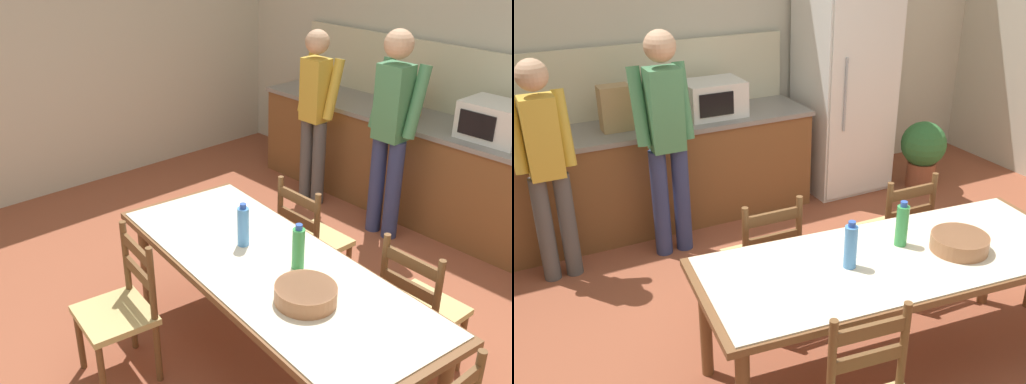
{
  "view_description": "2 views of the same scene",
  "coord_description": "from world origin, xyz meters",
  "views": [
    {
      "loc": [
        2.19,
        -2.16,
        2.54
      ],
      "look_at": [
        -0.4,
        0.11,
        0.92
      ],
      "focal_mm": 42.0,
      "sensor_mm": 36.0,
      "label": 1
    },
    {
      "loc": [
        -1.81,
        -2.41,
        2.43
      ],
      "look_at": [
        -0.33,
        0.43,
        0.97
      ],
      "focal_mm": 42.0,
      "sensor_mm": 36.0,
      "label": 2
    }
  ],
  "objects": [
    {
      "name": "person_at_sink",
      "position": [
        -1.41,
        1.71,
        0.91
      ],
      "size": [
        0.41,
        0.28,
        1.63
      ],
      "rotation": [
        0.0,
        0.0,
        1.57
      ],
      "color": "#4C4C4C",
      "rests_on": "ground"
    },
    {
      "name": "wall_left",
      "position": [
        -3.26,
        0.0,
        1.45
      ],
      "size": [
        0.12,
        5.2,
        2.9
      ],
      "primitive_type": "cube",
      "color": "beige",
      "rests_on": "ground"
    },
    {
      "name": "microwave",
      "position": [
        0.06,
        2.21,
        1.05
      ],
      "size": [
        0.5,
        0.39,
        0.3
      ],
      "color": "white",
      "rests_on": "kitchen_counter"
    },
    {
      "name": "chair_side_near_left",
      "position": [
        -0.46,
        -0.88,
        0.44
      ],
      "size": [
        0.47,
        0.45,
        0.91
      ],
      "rotation": [
        0.0,
        0.0,
        -0.12
      ],
      "color": "brown",
      "rests_on": "ground"
    },
    {
      "name": "bottle_near_centre",
      "position": [
        -0.17,
        -0.19,
        0.88
      ],
      "size": [
        0.07,
        0.07,
        0.27
      ],
      "color": "#4C8ED6",
      "rests_on": "dining_table"
    },
    {
      "name": "bottle_off_centre",
      "position": [
        0.22,
        -0.12,
        0.88
      ],
      "size": [
        0.07,
        0.07,
        0.27
      ],
      "color": "green",
      "rests_on": "dining_table"
    },
    {
      "name": "serving_bowl",
      "position": [
        0.47,
        -0.32,
        0.8
      ],
      "size": [
        0.32,
        0.32,
        0.09
      ],
      "color": "#9E6642",
      "rests_on": "dining_table"
    },
    {
      "name": "ground_plane",
      "position": [
        0.0,
        0.0,
        0.0
      ],
      "size": [
        8.32,
        8.32,
        0.0
      ],
      "primitive_type": "plane",
      "color": "brown"
    },
    {
      "name": "dining_table",
      "position": [
        0.1,
        -0.22,
        0.68
      ],
      "size": [
        2.26,
        1.07,
        0.75
      ],
      "rotation": [
        0.0,
        0.0,
        -0.11
      ],
      "color": "brown",
      "rests_on": "ground"
    },
    {
      "name": "paper_bag",
      "position": [
        -0.78,
        2.2,
        1.08
      ],
      "size": [
        0.24,
        0.16,
        0.36
      ],
      "primitive_type": "cube",
      "color": "tan",
      "rests_on": "kitchen_counter"
    },
    {
      "name": "chair_side_far_right",
      "position": [
        0.67,
        0.44,
        0.44
      ],
      "size": [
        0.43,
        0.41,
        0.91
      ],
      "rotation": [
        0.0,
        0.0,
        3.11
      ],
      "color": "brown",
      "rests_on": "ground"
    },
    {
      "name": "kitchen_counter",
      "position": [
        -0.7,
        2.23,
        0.45
      ],
      "size": [
        3.18,
        0.66,
        0.9
      ],
      "color": "brown",
      "rests_on": "ground"
    },
    {
      "name": "counter_splashback",
      "position": [
        -0.7,
        2.54,
        1.2
      ],
      "size": [
        3.14,
        0.03,
        0.6
      ],
      "primitive_type": "cube",
      "color": "beige",
      "rests_on": "kitchen_counter"
    },
    {
      "name": "chair_side_far_left",
      "position": [
        -0.31,
        0.55,
        0.44
      ],
      "size": [
        0.43,
        0.41,
        0.91
      ],
      "rotation": [
        0.0,
        0.0,
        3.11
      ],
      "color": "brown",
      "rests_on": "ground"
    },
    {
      "name": "person_at_counter",
      "position": [
        -0.54,
        1.69,
        0.98
      ],
      "size": [
        0.44,
        0.3,
        1.75
      ],
      "rotation": [
        0.0,
        0.0,
        1.57
      ],
      "color": "navy",
      "rests_on": "ground"
    }
  ]
}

